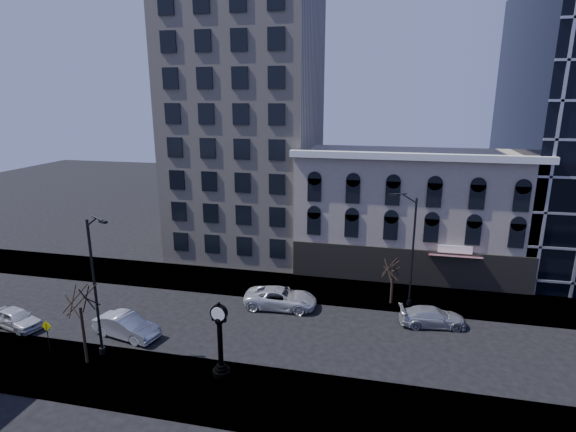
% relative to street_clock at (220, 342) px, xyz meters
% --- Properties ---
extents(ground, '(160.00, 160.00, 0.00)m').
position_rel_street_clock_xyz_m(ground, '(0.02, 6.45, -2.39)').
color(ground, black).
rests_on(ground, ground).
extents(sidewalk_far, '(160.00, 6.00, 0.12)m').
position_rel_street_clock_xyz_m(sidewalk_far, '(0.02, 14.45, -2.33)').
color(sidewalk_far, gray).
rests_on(sidewalk_far, ground).
extents(sidewalk_near, '(160.00, 6.00, 0.12)m').
position_rel_street_clock_xyz_m(sidewalk_near, '(0.02, -1.55, -2.33)').
color(sidewalk_near, gray).
rests_on(sidewalk_near, ground).
extents(cream_tower, '(15.90, 15.40, 42.50)m').
position_rel_street_clock_xyz_m(cream_tower, '(-6.09, 25.33, 16.93)').
color(cream_tower, beige).
rests_on(cream_tower, ground).
extents(victorian_row, '(22.60, 11.19, 12.50)m').
position_rel_street_clock_xyz_m(victorian_row, '(12.03, 22.34, 3.60)').
color(victorian_row, '#A69889').
rests_on(victorian_row, ground).
extents(street_clock, '(1.14, 1.14, 5.03)m').
position_rel_street_clock_xyz_m(street_clock, '(0.00, 0.00, 0.00)').
color(street_clock, black).
rests_on(street_clock, sidewalk_near).
extents(street_lamp_near, '(2.47, 1.32, 10.18)m').
position_rel_street_clock_xyz_m(street_lamp_near, '(-8.19, 0.14, 5.41)').
color(street_lamp_near, black).
rests_on(street_lamp_near, sidewalk_near).
extents(street_lamp_far, '(2.56, 0.43, 9.87)m').
position_rel_street_clock_xyz_m(street_lamp_far, '(11.33, 12.88, 5.18)').
color(street_lamp_far, black).
rests_on(street_lamp_far, sidewalk_far).
extents(bare_tree_near, '(3.78, 3.78, 6.49)m').
position_rel_street_clock_xyz_m(bare_tree_near, '(-9.24, -0.70, 2.63)').
color(bare_tree_near, black).
rests_on(bare_tree_near, sidewalk_near).
extents(bare_tree_far, '(2.78, 2.78, 4.78)m').
position_rel_street_clock_xyz_m(bare_tree_far, '(10.56, 12.89, 1.33)').
color(bare_tree_far, black).
rests_on(bare_tree_far, sidewalk_far).
extents(warning_sign, '(0.76, 0.06, 2.34)m').
position_rel_street_clock_xyz_m(warning_sign, '(-12.60, -0.12, -0.66)').
color(warning_sign, black).
rests_on(warning_sign, sidewalk_near).
extents(car_near_a, '(4.81, 2.86, 1.53)m').
position_rel_street_clock_xyz_m(car_near_a, '(-17.68, 2.44, -1.63)').
color(car_near_a, silver).
rests_on(car_near_a, ground).
extents(car_near_b, '(5.42, 2.84, 1.70)m').
position_rel_street_clock_xyz_m(car_near_b, '(-8.61, 3.09, -1.54)').
color(car_near_b, '#A5A8AD').
rests_on(car_near_b, ground).
extents(car_far_a, '(6.21, 3.11, 1.69)m').
position_rel_street_clock_xyz_m(car_far_a, '(1.44, 10.24, -1.55)').
color(car_far_a, silver).
rests_on(car_far_a, ground).
extents(car_far_b, '(5.30, 2.76, 1.47)m').
position_rel_street_clock_xyz_m(car_far_b, '(13.71, 9.77, -1.66)').
color(car_far_b, '#A5A8AD').
rests_on(car_far_b, ground).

